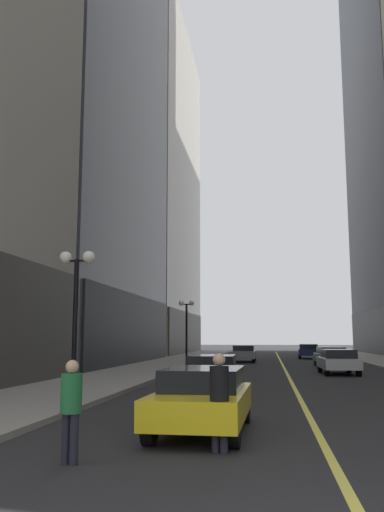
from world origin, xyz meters
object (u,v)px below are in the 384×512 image
car_maroon (212,372)px  car_grey (244,353)px  pedestrian_in_green_parka (71,403)px  street_lamp_left_near (76,292)px  car_silver (338,361)px  car_navy (308,351)px  pedestrian_in_black_coat (219,394)px  street_lamp_left_far (187,318)px  car_green (331,356)px  car_yellow (203,397)px

car_maroon → car_grey: (0.06, 24.37, 0.00)m
car_maroon → pedestrian_in_green_parka: 11.39m
car_grey → street_lamp_left_near: 29.65m
car_maroon → car_silver: size_ratio=1.07×
car_grey → car_navy: size_ratio=1.04×
pedestrian_in_black_coat → street_lamp_left_far: (-4.56, 26.60, 2.27)m
car_navy → car_green: bearing=-88.3°
car_grey → pedestrian_in_black_coat: (1.09, -34.52, 0.27)m
car_green → car_navy: (-0.43, 14.36, -0.00)m
car_yellow → car_navy: same height
car_grey → street_lamp_left_far: 9.01m
car_silver → car_green: same height
car_green → street_lamp_left_far: size_ratio=1.05×
car_silver → car_navy: same height
car_maroon → pedestrian_in_green_parka: bearing=-95.5°
car_grey → pedestrian_in_green_parka: (-1.16, -35.71, 0.21)m
car_silver → car_grey: size_ratio=0.89×
pedestrian_in_green_parka → street_lamp_left_near: size_ratio=0.36×
street_lamp_left_far → car_green: bearing=7.2°
car_green → pedestrian_in_black_coat: bearing=-100.1°
car_silver → street_lamp_left_near: (-9.11, -15.43, 2.54)m
car_navy → street_lamp_left_far: size_ratio=1.01×
car_green → pedestrian_in_green_parka: size_ratio=2.88×
car_yellow → car_maroon: same height
car_maroon → car_grey: 24.37m
car_silver → car_grey: (-5.64, 13.90, 0.00)m
street_lamp_left_near → car_navy: bearing=76.2°
street_lamp_left_near → car_grey: bearing=83.3°
car_navy → pedestrian_in_green_parka: (-6.77, -43.35, 0.22)m
car_navy → street_lamp_left_near: (-9.07, -36.97, 2.54)m
pedestrian_in_green_parka → street_lamp_left_near: 7.17m
car_navy → street_lamp_left_far: 18.19m
car_silver → pedestrian_in_black_coat: bearing=-102.4°
car_grey → street_lamp_left_near: street_lamp_left_near is taller
car_silver → pedestrian_in_green_parka: 22.85m
car_yellow → car_navy: (5.03, 40.19, 0.00)m
car_green → street_lamp_left_far: street_lamp_left_far is taller
car_navy → pedestrian_in_black_coat: bearing=-96.1°
car_green → street_lamp_left_near: bearing=-112.8°
car_maroon → pedestrian_in_black_coat: bearing=-83.5°
car_navy → street_lamp_left_near: bearing=-103.8°
car_maroon → car_silver: same height
car_yellow → street_lamp_left_far: street_lamp_left_far is taller
car_grey → car_navy: bearing=53.7°
car_navy → pedestrian_in_green_parka: bearing=-98.9°
car_grey → pedestrian_in_green_parka: bearing=-91.9°
car_maroon → car_green: 18.68m
car_silver → car_green: (0.39, 7.18, 0.00)m
street_lamp_left_near → car_green: bearing=67.2°
car_silver → street_lamp_left_far: (-9.11, 5.98, 2.54)m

